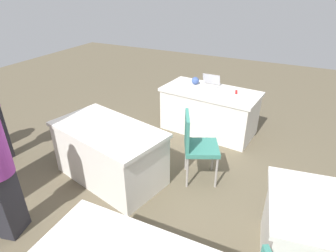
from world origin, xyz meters
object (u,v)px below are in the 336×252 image
Objects in this scene: scissors_red at (236,92)px; chair_tucked_left at (196,143)px; table_mid_left at (110,153)px; laptop_silver at (209,85)px; yarn_ball at (195,81)px; table_foreground at (209,111)px.

chair_tucked_left is at bearing -18.61° from scissors_red.
table_mid_left is 1.70× the size of chair_tucked_left.
table_mid_left is 1.17m from chair_tucked_left.
table_mid_left is at bearing -44.36° from scissors_red.
table_mid_left is at bearing 72.32° from laptop_silver.
yarn_ball reaches higher than scissors_red.
laptop_silver reaches higher than yarn_ball.
scissors_red is (-0.50, 0.05, -0.04)m from laptop_silver.
yarn_ball is (0.64, -1.57, 0.28)m from chair_tucked_left.
laptop_silver is at bearing -62.01° from table_foreground.
chair_tucked_left is at bearing 101.65° from table_foreground.
chair_tucked_left reaches higher than yarn_ball.
laptop_silver is at bearing -108.41° from table_mid_left.
laptop_silver is 2.42× the size of yarn_ball.
yarn_ball is at bearing -101.21° from table_mid_left.
laptop_silver reaches higher than scissors_red.
table_mid_left is 5.13× the size of laptop_silver.
table_foreground is 0.60m from yarn_ball.
chair_tucked_left is at bearing 104.11° from laptop_silver.
scissors_red is at bearing -167.03° from table_foreground.
chair_tucked_left is 5.41× the size of scissors_red.
scissors_red reaches higher than table_foreground.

